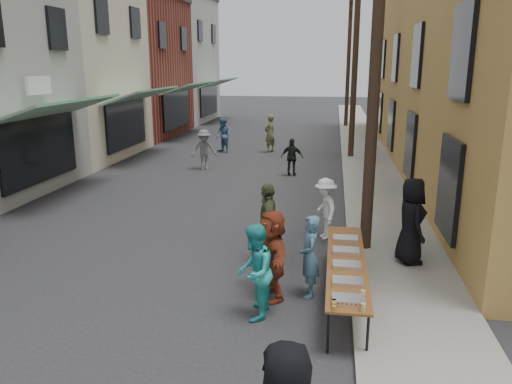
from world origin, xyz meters
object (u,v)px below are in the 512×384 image
(server, at_px, (411,221))
(serving_table, at_px, (346,263))
(utility_pole_mid, at_px, (355,58))
(guest_front_c, at_px, (254,272))
(utility_pole_near, at_px, (376,52))
(utility_pole_far, at_px, (349,60))
(catering_tray_sausage, at_px, (349,300))

(server, bearing_deg, serving_table, 129.48)
(utility_pole_mid, relative_size, guest_front_c, 5.39)
(utility_pole_near, bearing_deg, utility_pole_far, 90.00)
(utility_pole_far, height_order, serving_table, utility_pole_far)
(utility_pole_mid, distance_m, guest_front_c, 16.07)
(utility_pole_far, height_order, guest_front_c, utility_pole_far)
(catering_tray_sausage, bearing_deg, utility_pole_mid, 88.20)
(utility_pole_far, bearing_deg, utility_pole_near, -90.00)
(serving_table, bearing_deg, utility_pole_mid, 88.00)
(serving_table, height_order, guest_front_c, guest_front_c)
(utility_pole_mid, height_order, catering_tray_sausage, utility_pole_mid)
(serving_table, bearing_deg, utility_pole_far, 88.90)
(utility_pole_near, relative_size, guest_front_c, 5.39)
(serving_table, relative_size, guest_front_c, 2.39)
(utility_pole_near, bearing_deg, serving_table, -101.20)
(utility_pole_near, height_order, catering_tray_sausage, utility_pole_near)
(guest_front_c, bearing_deg, utility_pole_far, 176.52)
(guest_front_c, distance_m, server, 4.00)
(server, bearing_deg, utility_pole_near, 34.53)
(utility_pole_mid, xyz_separation_m, utility_pole_far, (0.00, 12.00, 0.00))
(utility_pole_near, bearing_deg, utility_pole_mid, 90.00)
(utility_pole_mid, distance_m, serving_table, 15.07)
(serving_table, height_order, server, server)
(utility_pole_mid, xyz_separation_m, server, (0.86, -12.80, -3.47))
(serving_table, bearing_deg, server, 52.35)
(utility_pole_near, bearing_deg, guest_front_c, -120.50)
(utility_pole_mid, bearing_deg, guest_front_c, -97.60)
(catering_tray_sausage, height_order, server, server)
(catering_tray_sausage, bearing_deg, server, 68.17)
(utility_pole_mid, relative_size, server, 4.85)
(catering_tray_sausage, xyz_separation_m, guest_front_c, (-1.56, 0.71, 0.05))
(utility_pole_far, bearing_deg, catering_tray_sausage, -91.04)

